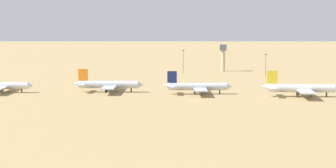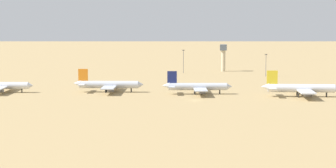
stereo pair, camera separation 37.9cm
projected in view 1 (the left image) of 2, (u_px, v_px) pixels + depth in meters
name	position (u px, v px, depth m)	size (l,w,h in m)	color
ground	(195.00, 101.00, 295.08)	(4000.00, 4000.00, 0.00)	tan
ridge_far_west	(55.00, 20.00, 1525.08)	(220.21, 151.43, 68.05)	#7B6560
ridge_west	(140.00, 7.00, 1333.75)	(370.49, 336.37, 129.09)	slate
ridge_center	(264.00, 22.00, 1308.52)	(395.68, 247.15, 62.94)	slate
parked_jet_teal_0	(0.00, 85.00, 325.40)	(37.57, 31.86, 12.41)	silver
parked_jet_orange_1	(108.00, 85.00, 327.12)	(40.26, 34.14, 13.30)	silver
parked_jet_navy_2	(197.00, 87.00, 318.82)	(38.88, 33.12, 12.87)	silver
parked_jet_yellow_3	(300.00, 88.00, 308.34)	(42.71, 36.08, 14.10)	silver
control_tower	(223.00, 55.00, 451.41)	(5.20, 5.20, 21.12)	#C6B793
light_pole_west	(266.00, 64.00, 413.04)	(1.80, 0.50, 16.10)	#59595E
light_pole_mid	(183.00, 60.00, 437.62)	(1.80, 0.50, 17.71)	#59595E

